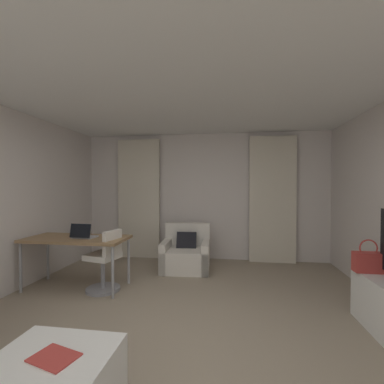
{
  "coord_description": "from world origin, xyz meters",
  "views": [
    {
      "loc": [
        0.53,
        -2.48,
        1.5
      ],
      "look_at": [
        -0.03,
        1.48,
        1.42
      ],
      "focal_mm": 24.69,
      "sensor_mm": 36.0,
      "label": 1
    }
  ],
  "objects_px": {
    "desk": "(77,241)",
    "magazine_open": "(54,357)",
    "laptop": "(83,235)",
    "desk_chair": "(105,264)",
    "handbag_primary": "(368,261)",
    "armchair": "(186,254)"
  },
  "relations": [
    {
      "from": "desk_chair",
      "to": "laptop",
      "type": "height_order",
      "value": "laptop"
    },
    {
      "from": "desk_chair",
      "to": "handbag_primary",
      "type": "xyz_separation_m",
      "value": [
        3.31,
        -0.38,
        0.27
      ]
    },
    {
      "from": "armchair",
      "to": "desk",
      "type": "relative_size",
      "value": 0.6
    },
    {
      "from": "desk",
      "to": "magazine_open",
      "type": "distance_m",
      "value": 2.41
    },
    {
      "from": "armchair",
      "to": "magazine_open",
      "type": "bearing_deg",
      "value": -95.52
    },
    {
      "from": "desk_chair",
      "to": "handbag_primary",
      "type": "height_order",
      "value": "handbag_primary"
    },
    {
      "from": "desk",
      "to": "handbag_primary",
      "type": "relative_size",
      "value": 4.01
    },
    {
      "from": "desk_chair",
      "to": "magazine_open",
      "type": "relative_size",
      "value": 2.72
    },
    {
      "from": "desk",
      "to": "laptop",
      "type": "xyz_separation_m",
      "value": [
        0.12,
        -0.03,
        0.1
      ]
    },
    {
      "from": "armchair",
      "to": "magazine_open",
      "type": "height_order",
      "value": "armchair"
    },
    {
      "from": "desk_chair",
      "to": "magazine_open",
      "type": "height_order",
      "value": "desk_chair"
    },
    {
      "from": "laptop",
      "to": "magazine_open",
      "type": "relative_size",
      "value": 1.04
    },
    {
      "from": "desk_chair",
      "to": "laptop",
      "type": "xyz_separation_m",
      "value": [
        -0.34,
        0.02,
        0.4
      ]
    },
    {
      "from": "handbag_primary",
      "to": "armchair",
      "type": "bearing_deg",
      "value": 146.43
    },
    {
      "from": "desk_chair",
      "to": "magazine_open",
      "type": "bearing_deg",
      "value": -71.75
    },
    {
      "from": "laptop",
      "to": "magazine_open",
      "type": "height_order",
      "value": "laptop"
    },
    {
      "from": "handbag_primary",
      "to": "laptop",
      "type": "bearing_deg",
      "value": 173.79
    },
    {
      "from": "desk",
      "to": "magazine_open",
      "type": "height_order",
      "value": "desk"
    },
    {
      "from": "desk",
      "to": "desk_chair",
      "type": "height_order",
      "value": "desk_chair"
    },
    {
      "from": "desk",
      "to": "desk_chair",
      "type": "bearing_deg",
      "value": -6.1
    },
    {
      "from": "magazine_open",
      "to": "handbag_primary",
      "type": "distance_m",
      "value": 3.13
    },
    {
      "from": "desk",
      "to": "magazine_open",
      "type": "relative_size",
      "value": 4.55
    }
  ]
}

